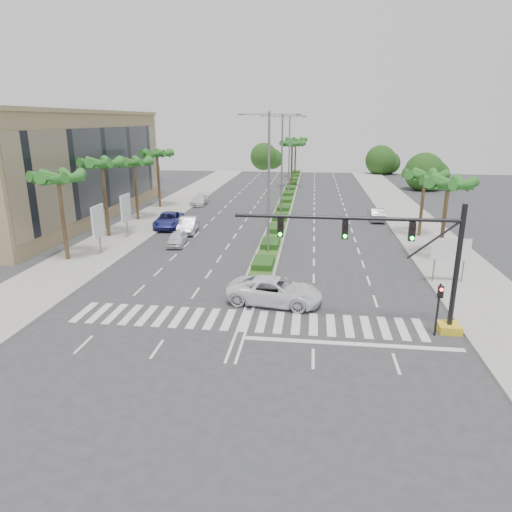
{
  "coord_description": "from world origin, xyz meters",
  "views": [
    {
      "loc": [
        3.67,
        -24.33,
        11.34
      ],
      "look_at": [
        0.24,
        3.32,
        3.0
      ],
      "focal_mm": 32.0,
      "sensor_mm": 36.0,
      "label": 1
    }
  ],
  "objects_px": {
    "car_parked_a": "(177,239)",
    "car_parked_b": "(188,225)",
    "car_right": "(376,214)",
    "car_parked_c": "(169,220)",
    "car_crossing": "(275,291)",
    "car_parked_d": "(200,200)"
  },
  "relations": [
    {
      "from": "car_parked_a",
      "to": "car_parked_b",
      "type": "height_order",
      "value": "car_parked_b"
    },
    {
      "from": "car_parked_b",
      "to": "car_parked_c",
      "type": "height_order",
      "value": "car_parked_c"
    },
    {
      "from": "car_crossing",
      "to": "car_right",
      "type": "height_order",
      "value": "car_crossing"
    },
    {
      "from": "car_parked_d",
      "to": "car_crossing",
      "type": "height_order",
      "value": "car_crossing"
    },
    {
      "from": "car_parked_c",
      "to": "car_crossing",
      "type": "height_order",
      "value": "car_crossing"
    },
    {
      "from": "car_crossing",
      "to": "car_right",
      "type": "distance_m",
      "value": 28.19
    },
    {
      "from": "car_right",
      "to": "car_parked_a",
      "type": "bearing_deg",
      "value": 33.24
    },
    {
      "from": "car_parked_a",
      "to": "car_right",
      "type": "xyz_separation_m",
      "value": [
        19.98,
        13.54,
        0.1
      ]
    },
    {
      "from": "car_parked_a",
      "to": "car_parked_c",
      "type": "xyz_separation_m",
      "value": [
        -3.01,
        7.1,
        0.17
      ]
    },
    {
      "from": "car_parked_a",
      "to": "car_right",
      "type": "relative_size",
      "value": 0.84
    },
    {
      "from": "car_parked_d",
      "to": "car_crossing",
      "type": "distance_m",
      "value": 36.54
    },
    {
      "from": "car_parked_b",
      "to": "car_parked_d",
      "type": "distance_m",
      "value": 16.13
    },
    {
      "from": "car_parked_a",
      "to": "car_parked_d",
      "type": "bearing_deg",
      "value": 93.04
    },
    {
      "from": "car_parked_a",
      "to": "car_parked_c",
      "type": "distance_m",
      "value": 7.72
    },
    {
      "from": "car_parked_b",
      "to": "car_right",
      "type": "bearing_deg",
      "value": 17.05
    },
    {
      "from": "car_parked_d",
      "to": "car_right",
      "type": "relative_size",
      "value": 1.03
    },
    {
      "from": "car_parked_b",
      "to": "car_parked_d",
      "type": "height_order",
      "value": "car_parked_b"
    },
    {
      "from": "car_parked_b",
      "to": "car_parked_c",
      "type": "xyz_separation_m",
      "value": [
        -2.7,
        1.91,
        0.02
      ]
    },
    {
      "from": "car_crossing",
      "to": "car_parked_b",
      "type": "bearing_deg",
      "value": 38.63
    },
    {
      "from": "car_parked_a",
      "to": "car_parked_b",
      "type": "distance_m",
      "value": 5.2
    },
    {
      "from": "car_parked_d",
      "to": "car_crossing",
      "type": "bearing_deg",
      "value": -69.26
    },
    {
      "from": "car_parked_c",
      "to": "car_crossing",
      "type": "relative_size",
      "value": 0.97
    }
  ]
}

